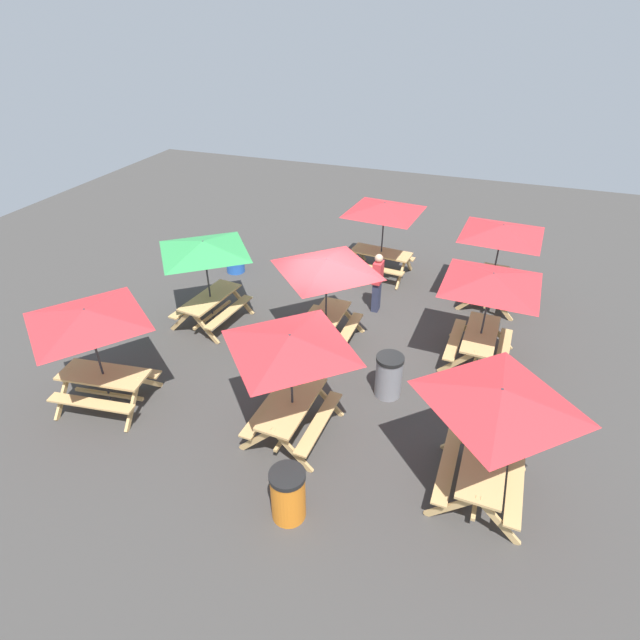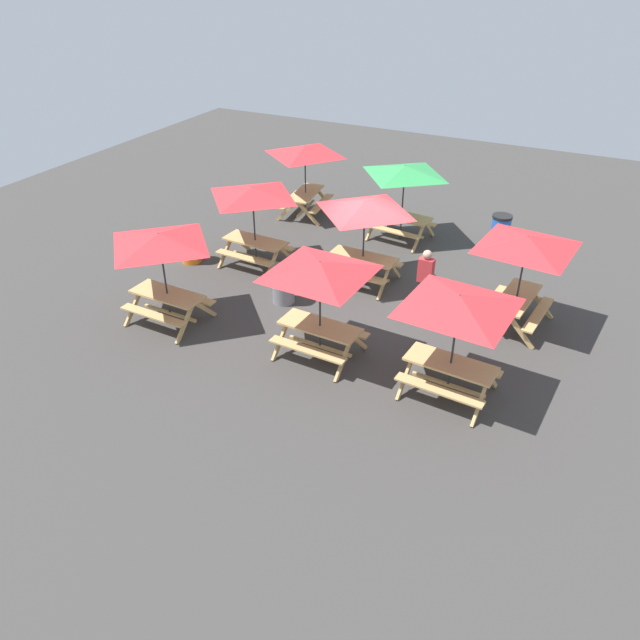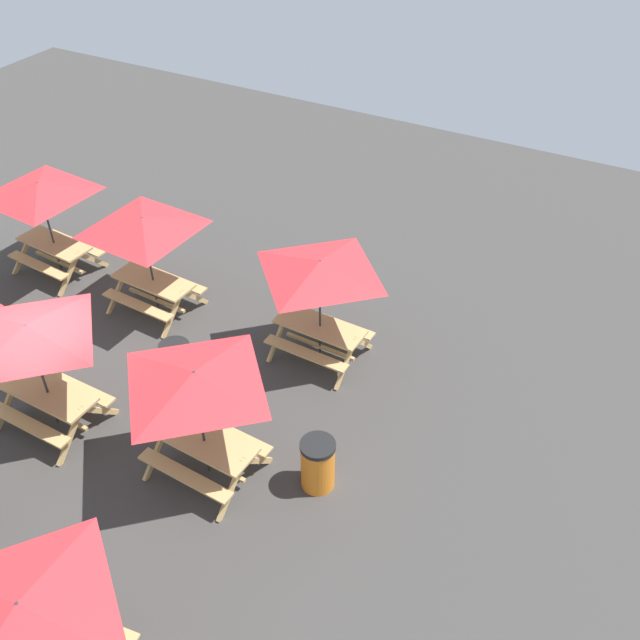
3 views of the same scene
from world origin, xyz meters
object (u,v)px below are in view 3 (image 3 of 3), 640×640
(picnic_table_6, at_px, (24,618))
(trash_bin_orange, at_px, (318,464))
(picnic_table_0, at_px, (144,231))
(picnic_table_2, at_px, (320,274))
(picnic_table_5, at_px, (196,386))
(picnic_table_7, at_px, (30,339))
(person_standing, at_px, (1,329))
(picnic_table_1, at_px, (41,195))
(trash_bin_gray, at_px, (177,365))

(picnic_table_6, xyz_separation_m, trash_bin_orange, (1.26, 4.60, -1.49))
(picnic_table_0, height_order, trash_bin_orange, picnic_table_0)
(picnic_table_2, relative_size, picnic_table_5, 1.00)
(picnic_table_6, height_order, picnic_table_7, same)
(person_standing, bearing_deg, picnic_table_2, 33.17)
(picnic_table_6, distance_m, person_standing, 7.12)
(picnic_table_7, xyz_separation_m, trash_bin_orange, (4.86, 1.05, -1.49))
(picnic_table_6, height_order, person_standing, picnic_table_6)
(trash_bin_orange, bearing_deg, picnic_table_0, 154.89)
(picnic_table_1, xyz_separation_m, picnic_table_5, (6.55, -3.25, 0.00))
(picnic_table_5, relative_size, trash_bin_orange, 2.38)
(picnic_table_5, distance_m, trash_bin_orange, 2.41)
(picnic_table_2, height_order, picnic_table_7, same)
(picnic_table_1, bearing_deg, picnic_table_2, 6.65)
(trash_bin_orange, distance_m, person_standing, 6.82)
(picnic_table_6, relative_size, trash_bin_orange, 2.38)
(picnic_table_0, xyz_separation_m, picnic_table_7, (0.53, -3.57, 0.00))
(picnic_table_2, bearing_deg, picnic_table_5, -92.26)
(picnic_table_7, xyz_separation_m, trash_bin_gray, (1.36, 1.88, -1.49))
(picnic_table_2, bearing_deg, picnic_table_7, -128.54)
(picnic_table_1, distance_m, trash_bin_gray, 5.35)
(picnic_table_7, height_order, trash_bin_orange, picnic_table_7)
(picnic_table_0, relative_size, picnic_table_6, 1.21)
(picnic_table_2, distance_m, picnic_table_5, 3.53)
(picnic_table_2, height_order, trash_bin_gray, picnic_table_2)
(picnic_table_1, distance_m, picnic_table_2, 6.81)
(picnic_table_2, height_order, picnic_table_5, same)
(picnic_table_2, relative_size, person_standing, 1.40)
(picnic_table_5, height_order, picnic_table_7, same)
(picnic_table_0, distance_m, picnic_table_7, 3.61)
(trash_bin_orange, relative_size, person_standing, 0.59)
(picnic_table_0, xyz_separation_m, person_standing, (-1.42, -2.80, -1.10))
(picnic_table_5, bearing_deg, picnic_table_1, 156.54)
(picnic_table_1, bearing_deg, person_standing, -57.89)
(person_standing, bearing_deg, picnic_table_0, 65.46)
(picnic_table_6, xyz_separation_m, person_standing, (-5.55, 4.32, -1.10))
(person_standing, bearing_deg, picnic_table_1, 120.14)
(picnic_table_6, height_order, trash_bin_orange, picnic_table_6)
(picnic_table_1, bearing_deg, trash_bin_orange, -13.00)
(picnic_table_0, relative_size, picnic_table_2, 1.21)
(picnic_table_5, height_order, person_standing, picnic_table_5)
(picnic_table_2, xyz_separation_m, trash_bin_gray, (-1.98, -2.04, -1.49))
(picnic_table_0, xyz_separation_m, picnic_table_1, (-2.94, 0.08, 0.00))
(picnic_table_7, bearing_deg, picnic_table_1, 134.78)
(picnic_table_5, xyz_separation_m, picnic_table_6, (0.51, -3.96, 0.00))
(picnic_table_6, height_order, trash_bin_gray, picnic_table_6)
(trash_bin_orange, bearing_deg, picnic_table_7, -167.84)
(trash_bin_orange, bearing_deg, trash_bin_gray, 166.67)
(picnic_table_2, height_order, trash_bin_orange, picnic_table_2)
(picnic_table_1, relative_size, picnic_table_2, 1.21)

